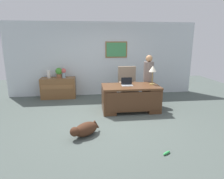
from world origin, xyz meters
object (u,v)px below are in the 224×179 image
armchair (127,86)px  dog_toy_ball (79,129)px  potted_plant (59,72)px  person_standing (148,79)px  desk (131,97)px  desk_lamp (153,70)px  laptop (127,83)px  vase_with_flowers (64,72)px  dog_lying (85,129)px  dog_toy_bone (167,153)px  credenza (59,88)px  vase_empty (49,74)px

armchair → dog_toy_ball: armchair is taller
potted_plant → person_standing: bearing=-19.4°
desk → desk_lamp: size_ratio=2.93×
laptop → vase_with_flowers: vase_with_flowers is taller
potted_plant → dog_lying: bearing=-73.3°
dog_lying → desk_lamp: desk_lamp is taller
dog_toy_ball → dog_toy_bone: bearing=-35.6°
desk → desk_lamp: (0.67, 0.11, 0.79)m
person_standing → potted_plant: 3.13m
armchair → dog_toy_ball: size_ratio=13.68×
dog_toy_ball → desk: bearing=38.9°
potted_plant → dog_toy_ball: bearing=-74.3°
desk → dog_toy_bone: desk is taller
desk_lamp → dog_toy_bone: bearing=-101.1°
desk_lamp → person_standing: bearing=87.0°
desk → potted_plant: potted_plant is taller
potted_plant → dog_toy_bone: potted_plant is taller
vase_with_flowers → credenza: bearing=-179.6°
desk → potted_plant: (-2.26, 1.62, 0.53)m
desk_lamp → dog_toy_ball: (-2.14, -1.29, -1.16)m
laptop → potted_plant: size_ratio=0.89×
vase_with_flowers → armchair: bearing=-16.6°
desk → vase_with_flowers: vase_with_flowers is taller
vase_empty → credenza: bearing=-0.3°
vase_empty → desk: bearing=-31.9°
credenza → dog_toy_bone: credenza is taller
dog_toy_ball → desk_lamp: bearing=31.2°
person_standing → laptop: bearing=-147.2°
dog_lying → desk_lamp: size_ratio=1.17×
desk → person_standing: (0.69, 0.58, 0.41)m
person_standing → dog_toy_ball: size_ratio=18.51×
person_standing → desk_lamp: (-0.02, -0.47, 0.38)m
armchair → desk_lamp: bearing=-56.4°
armchair → vase_empty: size_ratio=4.17×
dog_toy_ball → dog_toy_bone: dog_toy_ball is taller
credenza → dog_lying: bearing=-72.4°
desk_lamp → vase_with_flowers: desk_lamp is taller
desk → person_standing: size_ratio=1.04×
vase_empty → dog_toy_bone: 4.95m
desk → vase_with_flowers: 2.70m
desk → vase_with_flowers: size_ratio=4.94×
person_standing → vase_empty: person_standing is taller
armchair → dog_lying: bearing=-120.4°
armchair → dog_toy_bone: 3.38m
dog_lying → vase_with_flowers: (-0.76, 3.09, 0.78)m
credenza → potted_plant: size_ratio=3.36×
laptop → dog_toy_bone: bearing=-83.2°
vase_with_flowers → laptop: bearing=-38.0°
laptop → dog_toy_ball: size_ratio=3.71×
dog_toy_ball → dog_toy_bone: size_ratio=0.44×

